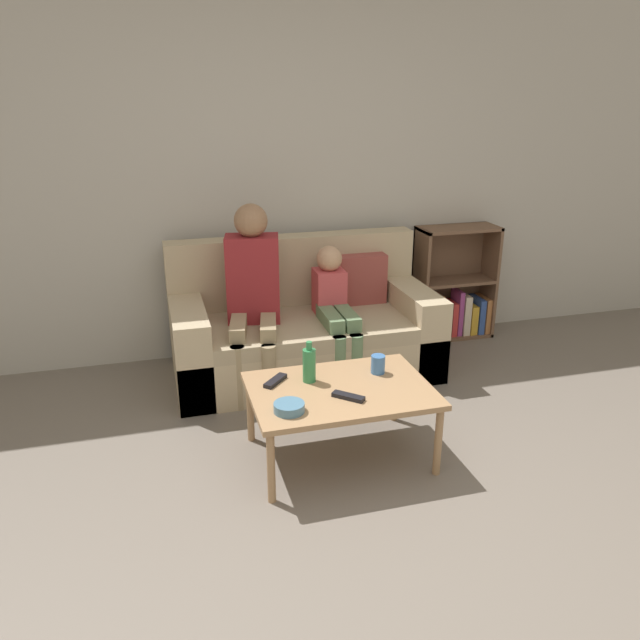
{
  "coord_description": "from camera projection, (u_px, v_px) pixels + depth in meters",
  "views": [
    {
      "loc": [
        -0.92,
        -1.89,
        1.89
      ],
      "look_at": [
        0.02,
        1.47,
        0.6
      ],
      "focal_mm": 35.0,
      "sensor_mm": 36.0,
      "label": 1
    }
  ],
  "objects": [
    {
      "name": "couch",
      "position": [
        304.0,
        331.0,
        4.37
      ],
      "size": [
        1.79,
        0.87,
        0.91
      ],
      "color": "tan",
      "rests_on": "ground_plane"
    },
    {
      "name": "snack_bowl",
      "position": [
        289.0,
        407.0,
        3.03
      ],
      "size": [
        0.15,
        0.15,
        0.05
      ],
      "color": "teal",
      "rests_on": "coffee_table"
    },
    {
      "name": "cup_near",
      "position": [
        378.0,
        364.0,
        3.44
      ],
      "size": [
        0.08,
        0.08,
        0.1
      ],
      "color": "#3D70B2",
      "rests_on": "coffee_table"
    },
    {
      "name": "person_adult",
      "position": [
        253.0,
        285.0,
        4.07
      ],
      "size": [
        0.43,
        0.65,
        1.21
      ],
      "rotation": [
        0.0,
        0.0,
        -0.2
      ],
      "color": "#9E8966",
      "rests_on": "ground_plane"
    },
    {
      "name": "person_child",
      "position": [
        335.0,
        307.0,
        4.21
      ],
      "size": [
        0.22,
        0.61,
        0.9
      ],
      "rotation": [
        0.0,
        0.0,
        -0.02
      ],
      "color": "#66845B",
      "rests_on": "ground_plane"
    },
    {
      "name": "bottle",
      "position": [
        309.0,
        365.0,
        3.32
      ],
      "size": [
        0.07,
        0.07,
        0.23
      ],
      "color": "#33844C",
      "rests_on": "coffee_table"
    },
    {
      "name": "tv_remote_0",
      "position": [
        348.0,
        397.0,
        3.16
      ],
      "size": [
        0.16,
        0.15,
        0.02
      ],
      "rotation": [
        0.0,
        0.0,
        0.81
      ],
      "color": "black",
      "rests_on": "coffee_table"
    },
    {
      "name": "wall_back",
      "position": [
        276.0,
        177.0,
        4.46
      ],
      "size": [
        12.0,
        0.06,
        2.6
      ],
      "color": "#B7B2A8",
      "rests_on": "ground_plane"
    },
    {
      "name": "bookshelf",
      "position": [
        452.0,
        296.0,
        5.0
      ],
      "size": [
        0.62,
        0.28,
        0.9
      ],
      "color": "brown",
      "rests_on": "ground_plane"
    },
    {
      "name": "coffee_table",
      "position": [
        340.0,
        394.0,
        3.29
      ],
      "size": [
        0.95,
        0.67,
        0.41
      ],
      "color": "#A87F56",
      "rests_on": "ground_plane"
    },
    {
      "name": "tv_remote_1",
      "position": [
        275.0,
        381.0,
        3.33
      ],
      "size": [
        0.15,
        0.16,
        0.02
      ],
      "rotation": [
        0.0,
        0.0,
        -0.75
      ],
      "color": "black",
      "rests_on": "coffee_table"
    },
    {
      "name": "ground_plane",
      "position": [
        411.0,
        573.0,
        2.59
      ],
      "size": [
        22.0,
        22.0,
        0.0
      ],
      "primitive_type": "plane",
      "color": "#70665B"
    }
  ]
}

